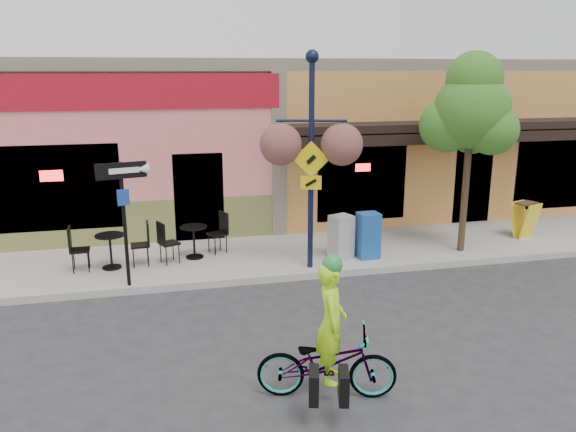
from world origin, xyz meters
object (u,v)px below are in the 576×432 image
at_px(building, 282,134).
at_px(one_way_sign, 125,225).
at_px(street_tree, 468,153).
at_px(newspaper_box_blue, 368,235).
at_px(lamp_post, 311,163).
at_px(cyclist_rider, 331,340).
at_px(newspaper_box_grey, 341,237).
at_px(bicycle, 327,363).

relative_size(building, one_way_sign, 7.48).
bearing_deg(street_tree, newspaper_box_blue, 179.51).
distance_m(building, one_way_sign, 8.30).
relative_size(building, lamp_post, 4.06).
bearing_deg(cyclist_rider, lamp_post, 2.98).
height_order(lamp_post, one_way_sign, lamp_post).
bearing_deg(newspaper_box_grey, newspaper_box_blue, -32.30).
xyz_separation_m(building, newspaper_box_grey, (-0.05, -6.20, -1.61)).
height_order(building, newspaper_box_grey, building).
bearing_deg(building, bicycle, -99.63).
xyz_separation_m(cyclist_rider, lamp_post, (0.97, 4.55, 1.58)).
xyz_separation_m(cyclist_rider, street_tree, (4.69, 4.84, 1.61)).
bearing_deg(building, lamp_post, -97.55).
bearing_deg(street_tree, one_way_sign, -176.12).
relative_size(cyclist_rider, street_tree, 0.36).
relative_size(bicycle, newspaper_box_blue, 1.80).
relative_size(building, cyclist_rider, 11.20).
bearing_deg(building, newspaper_box_grey, -90.45).
bearing_deg(newspaper_box_blue, building, 93.29).
relative_size(cyclist_rider, newspaper_box_grey, 1.67).
bearing_deg(one_way_sign, newspaper_box_blue, -8.24).
bearing_deg(one_way_sign, cyclist_rider, -71.60).
height_order(building, street_tree, street_tree).
height_order(lamp_post, newspaper_box_blue, lamp_post).
height_order(building, lamp_post, lamp_post).
bearing_deg(lamp_post, bicycle, -88.34).
relative_size(building, bicycle, 9.85).
relative_size(one_way_sign, newspaper_box_grey, 2.51).
bearing_deg(one_way_sign, street_tree, -10.18).
height_order(one_way_sign, newspaper_box_grey, one_way_sign).
xyz_separation_m(bicycle, newspaper_box_blue, (2.44, 4.86, 0.18)).
xyz_separation_m(one_way_sign, street_tree, (7.45, 0.51, 1.06)).
distance_m(building, newspaper_box_blue, 6.54).
height_order(newspaper_box_grey, street_tree, street_tree).
bearing_deg(bicycle, cyclist_rider, -75.01).
bearing_deg(newspaper_box_blue, street_tree, -2.09).
height_order(bicycle, street_tree, street_tree).
height_order(building, newspaper_box_blue, building).
relative_size(building, newspaper_box_blue, 17.75).
relative_size(bicycle, newspaper_box_grey, 1.90).
distance_m(lamp_post, newspaper_box_blue, 2.26).
distance_m(building, lamp_post, 6.69).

